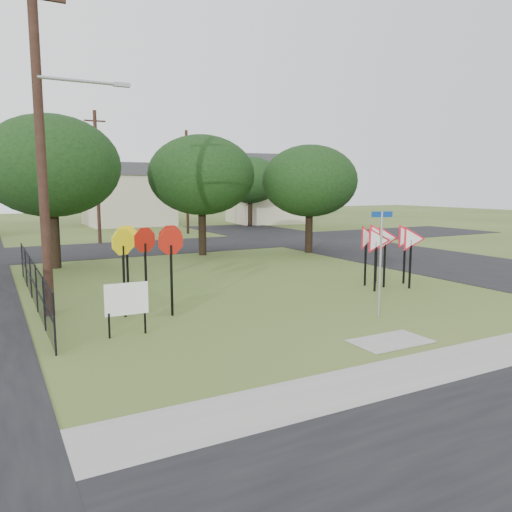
{
  "coord_description": "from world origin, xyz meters",
  "views": [
    {
      "loc": [
        -8.8,
        -11.54,
        3.9
      ],
      "look_at": [
        -0.97,
        3.0,
        1.6
      ],
      "focal_mm": 35.0,
      "sensor_mm": 36.0,
      "label": 1
    }
  ],
  "objects_px": {
    "stop_sign_cluster": "(147,249)",
    "info_board": "(127,301)",
    "street_name_sign": "(381,258)",
    "yield_sign_cluster": "(387,241)"
  },
  "relations": [
    {
      "from": "stop_sign_cluster",
      "to": "yield_sign_cluster",
      "type": "height_order",
      "value": "stop_sign_cluster"
    },
    {
      "from": "street_name_sign",
      "to": "yield_sign_cluster",
      "type": "relative_size",
      "value": 1.04
    },
    {
      "from": "stop_sign_cluster",
      "to": "info_board",
      "type": "xyz_separation_m",
      "value": [
        -1.26,
        -2.34,
        -1.03
      ]
    },
    {
      "from": "street_name_sign",
      "to": "info_board",
      "type": "relative_size",
      "value": 2.25
    },
    {
      "from": "street_name_sign",
      "to": "stop_sign_cluster",
      "type": "xyz_separation_m",
      "value": [
        -5.84,
        4.07,
        0.16
      ]
    },
    {
      "from": "info_board",
      "to": "yield_sign_cluster",
      "type": "bearing_deg",
      "value": 9.46
    },
    {
      "from": "street_name_sign",
      "to": "yield_sign_cluster",
      "type": "xyz_separation_m",
      "value": [
        3.5,
        3.49,
        -0.0
      ]
    },
    {
      "from": "info_board",
      "to": "stop_sign_cluster",
      "type": "bearing_deg",
      "value": 61.67
    },
    {
      "from": "stop_sign_cluster",
      "to": "info_board",
      "type": "relative_size",
      "value": 1.9
    },
    {
      "from": "street_name_sign",
      "to": "info_board",
      "type": "xyz_separation_m",
      "value": [
        -7.1,
        1.73,
        -0.87
      ]
    }
  ]
}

